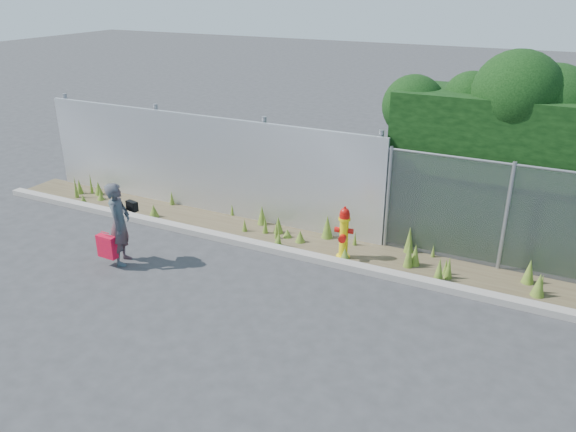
# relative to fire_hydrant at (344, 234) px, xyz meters

# --- Properties ---
(ground) EXTENTS (80.00, 80.00, 0.00)m
(ground) POSITION_rel_fire_hydrant_xyz_m (-0.50, -2.14, -0.51)
(ground) COLOR #313134
(ground) RESTS_ON ground
(curb) EXTENTS (16.00, 0.22, 0.12)m
(curb) POSITION_rel_fire_hydrant_xyz_m (-0.50, -0.34, -0.45)
(curb) COLOR gray
(curb) RESTS_ON ground
(weed_strip) EXTENTS (16.00, 1.22, 0.55)m
(weed_strip) POSITION_rel_fire_hydrant_xyz_m (0.25, 0.29, -0.37)
(weed_strip) COLOR #4B3E2B
(weed_strip) RESTS_ON ground
(corrugated_fence) EXTENTS (8.50, 0.21, 2.30)m
(corrugated_fence) POSITION_rel_fire_hydrant_xyz_m (-3.75, 0.87, 0.59)
(corrugated_fence) COLOR silver
(corrugated_fence) RESTS_ON ground
(chainlink_fence) EXTENTS (6.50, 0.07, 2.05)m
(chainlink_fence) POSITION_rel_fire_hydrant_xyz_m (3.75, 0.86, 0.52)
(chainlink_fence) COLOR gray
(chainlink_fence) RESTS_ON ground
(fire_hydrant) EXTENTS (0.35, 0.32, 1.06)m
(fire_hydrant) POSITION_rel_fire_hydrant_xyz_m (0.00, 0.00, 0.00)
(fire_hydrant) COLOR yellow
(fire_hydrant) RESTS_ON ground
(woman) EXTENTS (0.58, 0.68, 1.57)m
(woman) POSITION_rel_fire_hydrant_xyz_m (-3.62, -1.97, 0.27)
(woman) COLOR #10646B
(woman) RESTS_ON ground
(red_tote_bag) EXTENTS (0.38, 0.14, 0.50)m
(red_tote_bag) POSITION_rel_fire_hydrant_xyz_m (-3.75, -2.22, -0.11)
(red_tote_bag) COLOR #B60A2E
(black_shoulder_bag) EXTENTS (0.24, 0.10, 0.18)m
(black_shoulder_bag) POSITION_rel_fire_hydrant_xyz_m (-3.51, -1.72, 0.55)
(black_shoulder_bag) COLOR black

